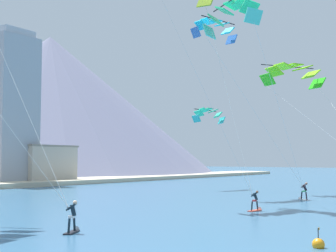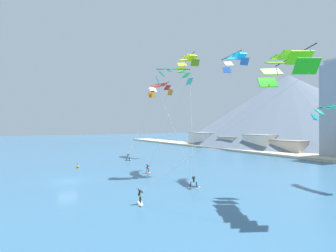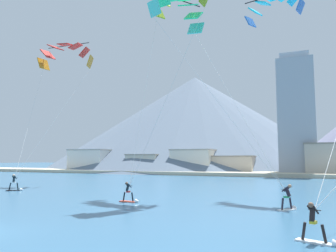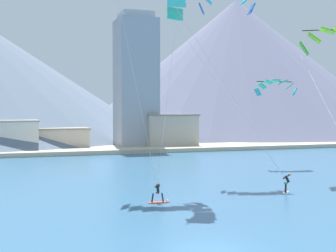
% 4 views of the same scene
% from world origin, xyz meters
% --- Properties ---
extents(kitesurfer_near_lead, '(1.77, 0.62, 1.65)m').
position_xyz_m(kitesurfer_near_lead, '(1.43, 12.52, 0.45)').
color(kitesurfer_near_lead, '#E54C33').
rests_on(kitesurfer_near_lead, ground).
extents(kitesurfer_near_trail, '(1.77, 0.97, 1.72)m').
position_xyz_m(kitesurfer_near_trail, '(14.64, 4.54, 0.49)').
color(kitesurfer_near_trail, white).
rests_on(kitesurfer_near_trail, ground).
extents(kitesurfer_mid_center, '(1.34, 1.65, 1.79)m').
position_xyz_m(kitesurfer_mid_center, '(13.07, 13.16, 0.56)').
color(kitesurfer_mid_center, white).
rests_on(kitesurfer_mid_center, ground).
extents(kitesurfer_far_left, '(1.73, 1.16, 1.82)m').
position_xyz_m(kitesurfer_far_left, '(-14.33, 15.72, 0.57)').
color(kitesurfer_far_left, black).
rests_on(kitesurfer_far_left, ground).
extents(parafoil_kite_mid_center, '(10.65, 6.46, 16.57)m').
position_xyz_m(parafoil_kite_mid_center, '(4.22, 15.97, 16.79)').
color(parafoil_kite_mid_center, '#43CAB5').
extents(parafoil_kite_far_left, '(8.03, 12.43, 18.56)m').
position_xyz_m(parafoil_kite_far_left, '(-17.16, 26.06, 18.45)').
color(parafoil_kite_far_left, '#C47A17').
extents(parafoil_kite_distant_high_outer, '(5.81, 3.10, 2.35)m').
position_xyz_m(parafoil_kite_distant_high_outer, '(11.75, 22.28, 18.44)').
color(parafoil_kite_distant_high_outer, '#2D63B7').
extents(shoreline_strip, '(180.00, 10.00, 0.70)m').
position_xyz_m(shoreline_strip, '(0.00, 56.30, 0.35)').
color(shoreline_strip, beige).
rests_on(shoreline_strip, ground).
extents(shore_building_harbour_front, '(7.88, 7.01, 4.40)m').
position_xyz_m(shore_building_harbour_front, '(-20.86, 59.03, 2.21)').
color(shore_building_harbour_front, beige).
rests_on(shore_building_harbour_front, ground).
extents(shore_building_promenade_mid, '(10.15, 6.93, 5.65)m').
position_xyz_m(shore_building_promenade_mid, '(-35.90, 58.11, 2.84)').
color(shore_building_promenade_mid, silver).
rests_on(shore_building_promenade_mid, ground).
extents(shore_building_quay_east, '(9.68, 5.65, 6.33)m').
position_xyz_m(shore_building_quay_east, '(18.34, 58.92, 3.18)').
color(shore_building_quay_east, '#B7AD9E').
rests_on(shore_building_quay_east, ground).
extents(shore_building_quay_west, '(9.16, 5.84, 4.00)m').
position_xyz_m(shore_building_quay_west, '(-0.77, 61.02, 2.01)').
color(shore_building_quay_west, beige).
rests_on(shore_building_quay_west, ground).
extents(shore_building_old_town, '(9.34, 6.31, 5.43)m').
position_xyz_m(shore_building_old_town, '(-9.40, 59.53, 2.73)').
color(shore_building_old_town, silver).
rests_on(shore_building_old_town, ground).
extents(highrise_tower, '(7.00, 7.00, 24.59)m').
position_xyz_m(highrise_tower, '(12.43, 60.71, 12.09)').
color(highrise_tower, '#999EA8').
rests_on(highrise_tower, ground).
extents(mountain_peak_west_ridge, '(101.08, 101.08, 32.74)m').
position_xyz_m(mountain_peak_west_ridge, '(-22.69, 100.86, 16.37)').
color(mountain_peak_west_ridge, slate).
rests_on(mountain_peak_west_ridge, ground).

